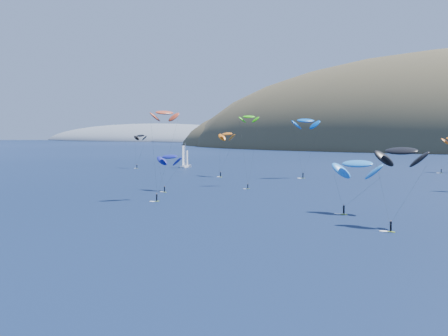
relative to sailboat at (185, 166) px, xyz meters
name	(u,v)px	position (x,y,z in m)	size (l,w,h in m)	color
headland	(170,143)	(-368.95, 551.86, -4.33)	(460.00, 250.00, 60.00)	slate
sailboat	(185,166)	(0.00, 0.00, 0.00)	(10.03, 8.78, 12.01)	silver
kitesurfer_1	(227,134)	(42.31, -36.61, 15.53)	(9.72, 10.80, 19.00)	#B4DA18
kitesurfer_3	(249,117)	(67.36, -68.44, 21.52)	(9.52, 15.51, 24.35)	#B4DA18
kitesurfer_4	(306,121)	(72.61, -29.93, 20.72)	(11.31, 10.71, 24.70)	#B4DA18
kitesurfer_5	(357,164)	(118.19, -118.09, 9.97)	(11.49, 7.48, 14.03)	#B4DA18
kitesurfer_7	(401,151)	(130.81, -132.10, 13.45)	(10.40, 11.56, 17.22)	#B4DA18
kitesurfer_9	(164,113)	(65.35, -115.37, 21.86)	(7.33, 10.65, 25.05)	#B4DA18
kitesurfer_10	(170,157)	(53.48, -94.87, 9.20)	(9.13, 8.86, 12.62)	#B4DA18
kitesurfer_12	(140,136)	(-17.58, -11.27, 14.26)	(7.56, 7.42, 17.30)	#B4DA18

